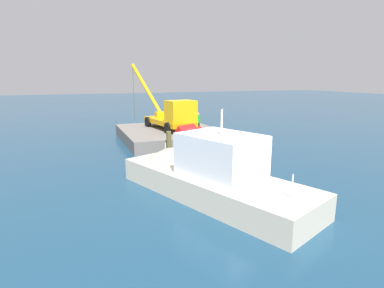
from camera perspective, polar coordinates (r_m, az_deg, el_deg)
ground at (r=23.47m, az=0.67°, el=-2.30°), size 200.00×200.00×0.00m
dock at (r=29.55m, az=-4.30°, el=1.79°), size 10.05×8.80×1.07m
crane_truck at (r=28.69m, az=-3.62°, el=5.42°), size 9.45×4.27×6.33m
dock_worker at (r=28.47m, az=1.18°, el=4.24°), size 0.34×0.34×1.67m
salvaged_car at (r=24.30m, az=1.47°, el=-0.31°), size 4.18×3.38×3.36m
moored_yacht at (r=16.73m, az=-0.30°, el=-6.70°), size 13.20×7.93×6.10m
piling_near at (r=23.65m, az=-4.36°, el=0.13°), size 0.39×0.39×1.89m
piling_mid at (r=25.12m, az=4.84°, el=0.60°), size 0.31×0.31×1.68m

